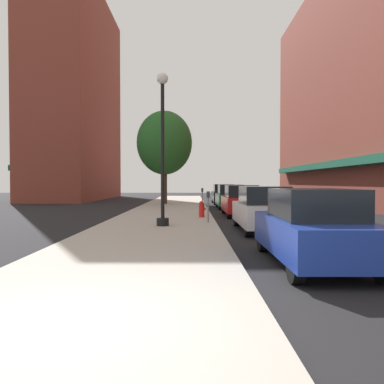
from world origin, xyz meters
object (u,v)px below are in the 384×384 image
object	(u,v)px
car_blue	(311,228)
car_green	(228,197)
parking_meter_far	(201,196)
lamppost	(161,146)
fire_hydrant	(200,209)
car_white	(261,209)
parking_meter_near	(207,203)
car_black	(221,194)
tree_near	(163,143)
car_red	(239,201)

from	to	relation	value
car_blue	car_green	bearing A→B (deg)	92.29
parking_meter_far	car_blue	bearing A→B (deg)	-83.35
lamppost	fire_hydrant	world-z (taller)	lamppost
car_white	car_green	world-z (taller)	same
car_blue	parking_meter_far	bearing A→B (deg)	98.94
parking_meter_near	car_black	bearing A→B (deg)	83.19
car_green	parking_meter_near	bearing A→B (deg)	-102.82
parking_meter_near	parking_meter_far	bearing A→B (deg)	90.00
lamppost	parking_meter_near	size ratio (longest dim) A/B	4.50
parking_meter_far	car_black	distance (m)	7.47
tree_near	parking_meter_far	bearing A→B (deg)	-61.29
fire_hydrant	car_blue	distance (m)	10.42
car_white	parking_meter_far	bearing A→B (deg)	98.86
car_red	car_white	bearing A→B (deg)	-88.88
car_red	parking_meter_far	bearing A→B (deg)	114.72
lamppost	parking_meter_far	bearing A→B (deg)	79.93
tree_near	parking_meter_near	bearing A→B (deg)	-78.76
car_blue	car_white	xyz separation A→B (m)	(0.00, 5.83, 0.00)
fire_hydrant	parking_meter_near	bearing A→B (deg)	-85.48
tree_near	car_red	xyz separation A→B (m)	(4.79, -9.65, -4.10)
fire_hydrant	parking_meter_near	world-z (taller)	parking_meter_near
car_white	car_green	bearing A→B (deg)	88.71
fire_hydrant	car_white	distance (m)	4.88
parking_meter_near	tree_near	distance (m)	15.11
fire_hydrant	parking_meter_far	xyz separation A→B (m)	(0.21, 6.52, 0.43)
lamppost	car_white	bearing A→B (deg)	-10.39
lamppost	fire_hydrant	xyz separation A→B (m)	(1.61, 3.68, -2.68)
car_black	parking_meter_far	bearing A→B (deg)	-106.43
fire_hydrant	car_black	size ratio (longest dim) A/B	0.18
fire_hydrant	lamppost	bearing A→B (deg)	-113.60
lamppost	car_black	distance (m)	17.98
fire_hydrant	tree_near	world-z (taller)	tree_near
fire_hydrant	car_black	xyz separation A→B (m)	(2.16, 13.74, 0.29)
parking_meter_near	car_red	bearing A→B (deg)	67.26
car_black	car_green	bearing A→B (deg)	-91.30
lamppost	car_red	world-z (taller)	lamppost
parking_meter_near	car_green	xyz separation A→B (m)	(1.95, 10.47, -0.14)
car_black	fire_hydrant	bearing A→B (deg)	-100.22
lamppost	car_green	xyz separation A→B (m)	(3.76, 11.56, -2.39)
car_green	car_black	xyz separation A→B (m)	(0.00, 5.86, 0.00)
car_white	car_green	distance (m)	12.25
parking_meter_far	car_white	distance (m)	11.06
car_white	car_green	size ratio (longest dim) A/B	1.00
fire_hydrant	car_black	bearing A→B (deg)	81.08
car_green	car_black	bearing A→B (deg)	87.72
fire_hydrant	car_blue	bearing A→B (deg)	-78.06
parking_meter_far	car_red	bearing A→B (deg)	-66.40
parking_meter_near	car_blue	bearing A→B (deg)	-75.61
lamppost	tree_near	world-z (taller)	tree_near
parking_meter_far	car_black	xyz separation A→B (m)	(1.95, 7.21, -0.14)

